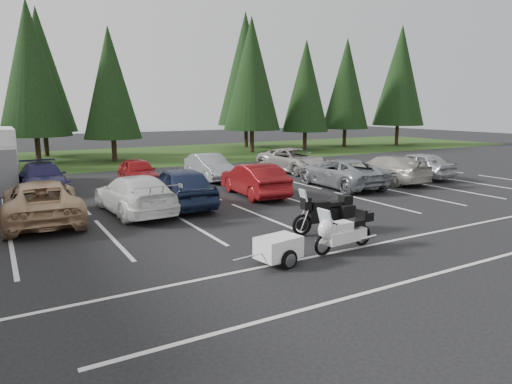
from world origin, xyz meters
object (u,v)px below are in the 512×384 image
object	(u,v)px
car_far_3	(209,167)
car_near_7	(386,169)
car_near_4	(180,186)
car_near_3	(135,194)
car_near_5	(254,180)
cargo_trailer	(278,250)
car_near_6	(341,173)
car_near_8	(417,165)
adventure_motorcycle	(324,210)
car_far_4	(294,160)
car_far_1	(43,178)
touring_motorcycle	(344,228)
car_near_2	(42,201)
car_far_2	(138,172)

from	to	relation	value
car_far_3	car_near_7	bearing A→B (deg)	-33.34
car_far_3	car_near_4	bearing A→B (deg)	-122.50
car_near_3	car_near_5	bearing A→B (deg)	-176.44
cargo_trailer	car_near_6	bearing A→B (deg)	33.45
car_near_7	car_near_8	world-z (taller)	car_near_8
car_far_3	adventure_motorcycle	distance (m)	11.73
car_near_7	car_near_8	xyz separation A→B (m)	(2.56, 0.20, 0.02)
car_far_3	car_far_4	size ratio (longest dim) A/B	0.81
car_far_3	car_far_4	xyz separation A→B (m)	(5.73, 0.15, 0.02)
car_near_4	adventure_motorcycle	xyz separation A→B (m)	(2.50, -6.01, -0.07)
car_near_6	adventure_motorcycle	xyz separation A→B (m)	(-6.04, -6.24, 0.03)
car_far_1	touring_motorcycle	world-z (taller)	car_far_1
cargo_trailer	adventure_motorcycle	size ratio (longest dim) A/B	0.64
car_near_5	car_near_7	world-z (taller)	car_near_5
car_far_4	car_near_5	bearing A→B (deg)	-142.84
car_near_2	cargo_trailer	size ratio (longest dim) A/B	3.34
car_far_4	adventure_motorcycle	world-z (taller)	adventure_motorcycle
car_far_1	car_far_2	size ratio (longest dim) A/B	1.20
car_near_2	car_far_3	distance (m)	10.56
car_near_2	car_near_4	distance (m)	5.04
car_near_6	car_near_8	distance (m)	5.63
car_far_2	cargo_trailer	size ratio (longest dim) A/B	2.52
car_near_5	car_near_8	bearing A→B (deg)	-175.13
car_far_1	car_far_4	size ratio (longest dim) A/B	0.92
car_near_7	car_near_3	bearing A→B (deg)	0.02
car_near_2	touring_motorcycle	xyz separation A→B (m)	(6.90, -7.69, -0.08)
car_near_3	car_near_4	bearing A→B (deg)	-175.18
car_near_8	car_far_1	xyz separation A→B (m)	(-18.63, 5.55, -0.04)
car_near_4	car_far_3	size ratio (longest dim) A/B	1.13
car_near_6	car_near_8	bearing A→B (deg)	-175.38
car_near_3	car_near_8	bearing A→B (deg)	178.98
car_near_3	car_far_2	size ratio (longest dim) A/B	1.24
car_near_4	car_near_6	size ratio (longest dim) A/B	0.92
car_near_4	cargo_trailer	xyz separation A→B (m)	(-0.31, -7.75, -0.45)
car_near_8	adventure_motorcycle	distance (m)	13.31
car_near_3	car_far_2	xyz separation A→B (m)	(1.87, 6.17, -0.04)
car_near_3	cargo_trailer	distance (m)	7.65
car_near_7	car_near_6	bearing A→B (deg)	-2.80
car_near_7	car_far_1	distance (m)	17.07
car_near_5	car_near_7	distance (m)	7.96
car_near_5	cargo_trailer	xyz separation A→B (m)	(-3.97, -8.15, -0.36)
car_near_5	touring_motorcycle	world-z (taller)	car_near_5
car_far_1	cargo_trailer	world-z (taller)	car_far_1
car_near_2	adventure_motorcycle	distance (m)	9.62
car_near_5	car_near_8	distance (m)	10.51
car_near_4	car_far_2	xyz separation A→B (m)	(-0.02, 5.89, -0.13)
cargo_trailer	adventure_motorcycle	world-z (taller)	adventure_motorcycle
car_near_8	car_near_3	bearing A→B (deg)	0.49
touring_motorcycle	adventure_motorcycle	bearing A→B (deg)	64.61
car_far_4	car_near_2	bearing A→B (deg)	-163.41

